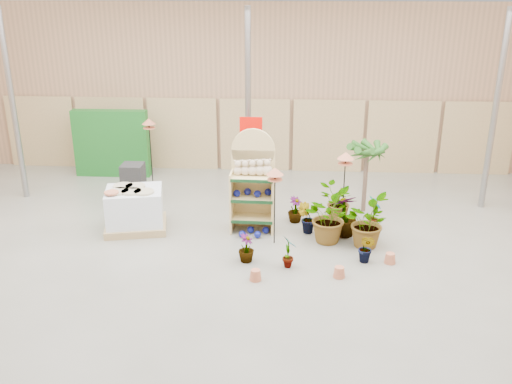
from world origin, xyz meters
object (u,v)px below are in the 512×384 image
(display_shelf, at_px, (253,184))
(bird_table_front, at_px, (275,174))
(pallet_stack, at_px, (135,209))
(potted_plant_2, at_px, (327,216))

(display_shelf, height_order, bird_table_front, display_shelf)
(pallet_stack, bearing_deg, potted_plant_2, -16.31)
(bird_table_front, bearing_deg, display_shelf, 123.50)
(pallet_stack, xyz_separation_m, potted_plant_2, (4.04, -0.33, 0.10))
(display_shelf, distance_m, potted_plant_2, 1.70)
(display_shelf, distance_m, bird_table_front, 1.00)
(pallet_stack, height_order, bird_table_front, bird_table_front)
(bird_table_front, height_order, potted_plant_2, bird_table_front)
(display_shelf, xyz_separation_m, potted_plant_2, (1.54, -0.55, -0.44))
(bird_table_front, distance_m, potted_plant_2, 1.43)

